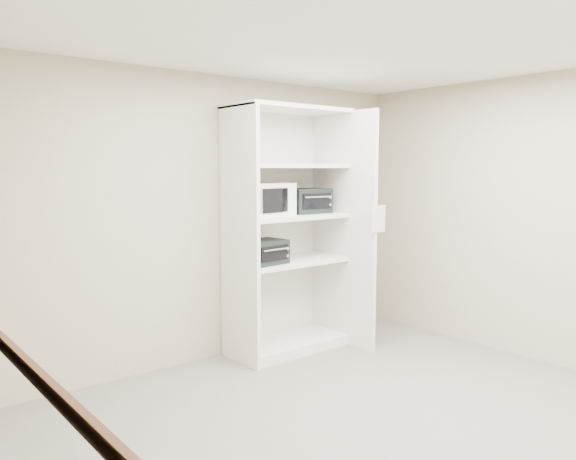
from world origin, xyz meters
TOP-DOWN VIEW (x-y plane):
  - floor at (0.00, 0.00)m, footprint 4.50×4.00m
  - ceiling at (0.00, 0.00)m, footprint 4.50×4.00m
  - wall_back at (0.00, 2.00)m, footprint 4.50×0.02m
  - wall_left at (-2.25, 0.00)m, footprint 0.02×4.00m
  - wall_right at (2.25, 0.00)m, footprint 0.02×4.00m
  - shelving_unit at (0.67, 1.70)m, footprint 1.24×0.92m
  - microwave at (0.34, 1.74)m, footprint 0.57×0.46m
  - toaster_oven_upper at (0.89, 1.73)m, footprint 0.45×0.35m
  - toaster_oven_lower at (0.27, 1.65)m, footprint 0.44×0.35m
  - paper_sign at (1.25, 1.07)m, footprint 0.21×0.02m
  - chair_rail at (-2.23, 0.00)m, footprint 0.04×3.98m

SIDE VIEW (x-z plane):
  - floor at x=0.00m, z-range -0.01..0.01m
  - chair_rail at x=-2.23m, z-range 0.86..0.94m
  - toaster_oven_lower at x=0.27m, z-range 0.92..1.15m
  - shelving_unit at x=0.67m, z-range -0.08..2.34m
  - paper_sign at x=1.25m, z-range 1.20..1.47m
  - wall_back at x=0.00m, z-range 0.00..2.70m
  - wall_left at x=-2.25m, z-range 0.00..2.70m
  - wall_right at x=2.25m, z-range 0.00..2.70m
  - toaster_oven_upper at x=0.89m, z-range 1.37..1.62m
  - microwave at x=0.34m, z-range 1.37..1.69m
  - ceiling at x=0.00m, z-range 2.70..2.71m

